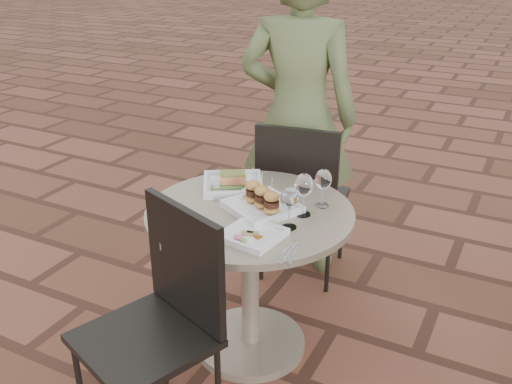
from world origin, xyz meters
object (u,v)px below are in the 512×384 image
at_px(cafe_table, 250,259).
at_px(plate_salmon, 233,183).
at_px(plate_sliders, 262,202).
at_px(plate_tuna, 252,235).
at_px(diner, 298,118).
at_px(chair_near, 164,308).
at_px(chair_far, 300,190).

xyz_separation_m(cafe_table, plate_salmon, (-0.18, 0.18, 0.27)).
relative_size(plate_sliders, plate_tuna, 1.50).
bearing_deg(plate_salmon, plate_sliders, -33.72).
distance_m(cafe_table, plate_tuna, 0.36).
bearing_deg(diner, cafe_table, 87.92).
height_order(plate_salmon, plate_tuna, plate_salmon).
distance_m(plate_salmon, plate_sliders, 0.28).
bearing_deg(chair_near, plate_sliders, 98.82).
height_order(chair_far, diner, diner).
distance_m(cafe_table, chair_far, 0.67).
distance_m(plate_salmon, plate_tuna, 0.49).
distance_m(chair_near, plate_sliders, 0.62).
bearing_deg(chair_far, cafe_table, 85.46).
bearing_deg(plate_sliders, diner, 102.86).
relative_size(chair_near, plate_salmon, 2.49).
bearing_deg(chair_far, plate_tuna, 92.52).
xyz_separation_m(diner, plate_tuna, (0.26, -1.04, -0.15)).
bearing_deg(chair_near, cafe_table, 103.27).
relative_size(diner, plate_tuna, 7.48).
relative_size(cafe_table, chair_far, 0.97).
xyz_separation_m(cafe_table, diner, (-0.14, 0.83, 0.41)).
xyz_separation_m(plate_salmon, plate_sliders, (0.23, -0.15, 0.02)).
height_order(chair_far, plate_salmon, chair_far).
bearing_deg(plate_salmon, cafe_table, -43.95).
relative_size(cafe_table, chair_near, 0.97).
height_order(chair_near, diner, diner).
height_order(chair_far, chair_near, same).
bearing_deg(plate_sliders, plate_salmon, 146.28).
bearing_deg(plate_salmon, diner, 85.89).
relative_size(chair_near, plate_tuna, 3.88).
height_order(chair_near, plate_salmon, chair_near).
bearing_deg(plate_tuna, diner, 103.98).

